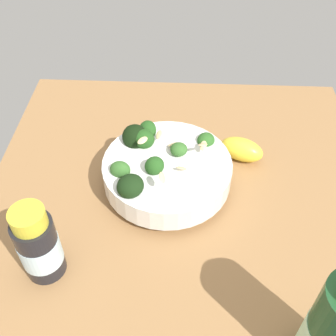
{
  "coord_description": "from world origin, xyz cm",
  "views": [
    {
      "loc": [
        0.13,
        43.73,
        50.32
      ],
      "look_at": [
        2.27,
        -1.76,
        4.0
      ],
      "focal_mm": 43.98,
      "sensor_mm": 36.0,
      "label": 1
    }
  ],
  "objects": [
    {
      "name": "ground_plane",
      "position": [
        0.0,
        0.0,
        -1.64
      ],
      "size": [
        63.13,
        63.13,
        3.28
      ],
      "primitive_type": "cube",
      "color": "#996D42"
    },
    {
      "name": "lemon_wedge",
      "position": [
        -10.25,
        -8.8,
        2.01
      ],
      "size": [
        8.49,
        6.67,
        4.03
      ],
      "primitive_type": "ellipsoid",
      "rotation": [
        0.0,
        0.0,
        2.74
      ],
      "color": "yellow",
      "rests_on": "ground_plane"
    },
    {
      "name": "bottle_short",
      "position": [
        -16.63,
        25.23,
        7.46
      ],
      "size": [
        6.52,
        6.52,
        17.32
      ],
      "color": "#194723",
      "rests_on": "ground_plane"
    },
    {
      "name": "bowl_of_broccoli",
      "position": [
        2.69,
        -1.95,
        3.57
      ],
      "size": [
        20.38,
        20.38,
        8.79
      ],
      "color": "white",
      "rests_on": "ground_plane"
    },
    {
      "name": "bottle_tall",
      "position": [
        18.11,
        14.5,
        5.49
      ],
      "size": [
        5.43,
        5.43,
        12.31
      ],
      "color": "black",
      "rests_on": "ground_plane"
    }
  ]
}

